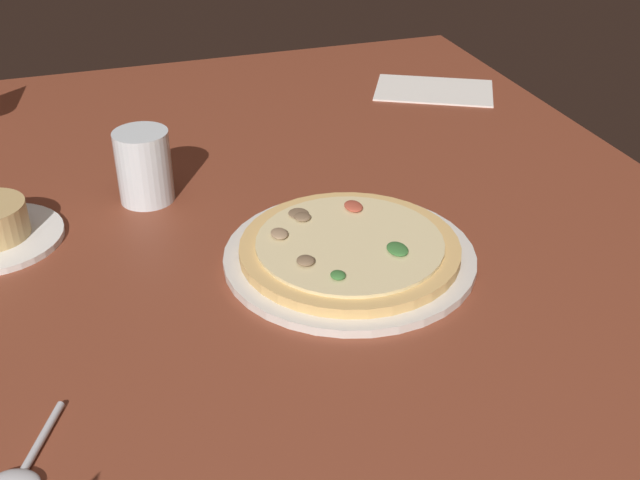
{
  "coord_description": "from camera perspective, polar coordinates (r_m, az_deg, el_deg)",
  "views": [
    {
      "loc": [
        -72.48,
        20.25,
        53.04
      ],
      "look_at": [
        -0.64,
        -3.36,
        7.0
      ],
      "focal_mm": 44.08,
      "sensor_mm": 36.0,
      "label": 1
    }
  ],
  "objects": [
    {
      "name": "pizza_main",
      "position": [
        0.9,
        2.15,
        -0.83
      ],
      "size": [
        28.97,
        28.97,
        3.37
      ],
      "color": "silver",
      "rests_on": "dining_table"
    },
    {
      "name": "dining_table",
      "position": [
        0.91,
        -2.14,
        -2.84
      ],
      "size": [
        150.0,
        110.0,
        4.0
      ],
      "primitive_type": "cube",
      "color": "brown",
      "rests_on": "ground"
    },
    {
      "name": "spoon",
      "position": [
        0.7,
        -20.76,
        -15.38
      ],
      "size": [
        10.51,
        6.49,
        1.0
      ],
      "color": "silver",
      "rests_on": "dining_table"
    },
    {
      "name": "paper_menu",
      "position": [
        1.41,
        8.28,
        10.71
      ],
      "size": [
        20.66,
        23.77,
        0.3
      ],
      "primitive_type": "cube",
      "rotation": [
        0.0,
        0.0,
        -0.48
      ],
      "color": "white",
      "rests_on": "dining_table"
    },
    {
      "name": "water_glass",
      "position": [
        1.04,
        -12.62,
        4.99
      ],
      "size": [
        7.07,
        7.07,
        9.52
      ],
      "color": "silver",
      "rests_on": "dining_table"
    }
  ]
}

